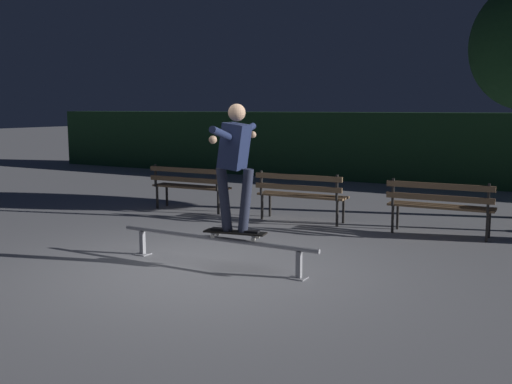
{
  "coord_description": "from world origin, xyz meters",
  "views": [
    {
      "loc": [
        3.96,
        -5.91,
        1.98
      ],
      "look_at": [
        0.15,
        0.94,
        0.85
      ],
      "focal_mm": 41.22,
      "sensor_mm": 36.0,
      "label": 1
    }
  ],
  "objects_px": {
    "skateboarder": "(235,157)",
    "park_bench_leftmost": "(189,183)",
    "park_bench_left_center": "(300,192)",
    "skateboard": "(235,233)",
    "grind_rail": "(215,242)",
    "park_bench_right_center": "(440,202)"
  },
  "relations": [
    {
      "from": "skateboarder",
      "to": "park_bench_leftmost",
      "type": "height_order",
      "value": "skateboarder"
    },
    {
      "from": "park_bench_left_center",
      "to": "park_bench_leftmost",
      "type": "bearing_deg",
      "value": 180.0
    },
    {
      "from": "skateboard",
      "to": "park_bench_leftmost",
      "type": "xyz_separation_m",
      "value": [
        -2.92,
        3.12,
        0.08
      ]
    },
    {
      "from": "skateboarder",
      "to": "grind_rail",
      "type": "bearing_deg",
      "value": -179.9
    },
    {
      "from": "park_bench_leftmost",
      "to": "park_bench_right_center",
      "type": "height_order",
      "value": "same"
    },
    {
      "from": "grind_rail",
      "to": "park_bench_right_center",
      "type": "relative_size",
      "value": 1.77
    },
    {
      "from": "grind_rail",
      "to": "park_bench_leftmost",
      "type": "relative_size",
      "value": 1.77
    },
    {
      "from": "skateboard",
      "to": "skateboarder",
      "type": "distance_m",
      "value": 0.94
    },
    {
      "from": "skateboarder",
      "to": "park_bench_left_center",
      "type": "bearing_deg",
      "value": 100.25
    },
    {
      "from": "skateboarder",
      "to": "park_bench_leftmost",
      "type": "xyz_separation_m",
      "value": [
        -2.93,
        3.12,
        -0.86
      ]
    },
    {
      "from": "grind_rail",
      "to": "skateboard",
      "type": "height_order",
      "value": "skateboard"
    },
    {
      "from": "park_bench_leftmost",
      "to": "skateboard",
      "type": "bearing_deg",
      "value": -46.88
    },
    {
      "from": "skateboarder",
      "to": "park_bench_right_center",
      "type": "relative_size",
      "value": 0.97
    },
    {
      "from": "skateboard",
      "to": "park_bench_left_center",
      "type": "bearing_deg",
      "value": 100.2
    },
    {
      "from": "park_bench_right_center",
      "to": "skateboard",
      "type": "bearing_deg",
      "value": -119.98
    },
    {
      "from": "skateboard",
      "to": "park_bench_right_center",
      "type": "height_order",
      "value": "park_bench_right_center"
    },
    {
      "from": "skateboarder",
      "to": "park_bench_left_center",
      "type": "height_order",
      "value": "skateboarder"
    },
    {
      "from": "grind_rail",
      "to": "skateboarder",
      "type": "distance_m",
      "value": 1.13
    },
    {
      "from": "park_bench_left_center",
      "to": "park_bench_right_center",
      "type": "xyz_separation_m",
      "value": [
        2.36,
        0.0,
        0.0
      ]
    },
    {
      "from": "park_bench_left_center",
      "to": "skateboarder",
      "type": "bearing_deg",
      "value": -79.75
    },
    {
      "from": "grind_rail",
      "to": "park_bench_left_center",
      "type": "bearing_deg",
      "value": 94.77
    },
    {
      "from": "grind_rail",
      "to": "skateboarder",
      "type": "height_order",
      "value": "skateboarder"
    }
  ]
}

